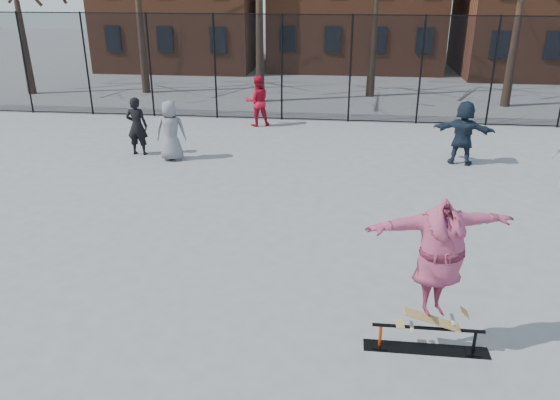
# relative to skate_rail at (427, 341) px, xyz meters

# --- Properties ---
(ground) EXTENTS (100.00, 100.00, 0.00)m
(ground) POSITION_rel_skate_rail_xyz_m (-2.38, 0.98, -0.16)
(ground) COLOR slate
(skate_rail) EXTENTS (1.88, 0.29, 0.41)m
(skate_rail) POSITION_rel_skate_rail_xyz_m (0.00, 0.00, 0.00)
(skate_rail) COLOR black
(skate_rail) RESTS_ON ground
(skateboard) EXTENTS (0.93, 0.22, 0.11)m
(skateboard) POSITION_rel_skate_rail_xyz_m (0.04, 0.00, 0.31)
(skateboard) COLOR olive
(skateboard) RESTS_ON skate_rail
(skater) EXTENTS (2.30, 1.25, 1.81)m
(skater) POSITION_rel_skate_rail_xyz_m (0.04, 0.00, 1.27)
(skater) COLOR #503990
(skater) RESTS_ON skateboard
(bystander_grey) EXTENTS (0.99, 0.75, 1.84)m
(bystander_grey) POSITION_rel_skate_rail_xyz_m (-6.57, 8.58, 0.76)
(bystander_grey) COLOR slate
(bystander_grey) RESTS_ON ground
(bystander_black) EXTENTS (0.68, 0.45, 1.83)m
(bystander_black) POSITION_rel_skate_rail_xyz_m (-7.78, 8.99, 0.75)
(bystander_black) COLOR black
(bystander_black) RESTS_ON ground
(bystander_red) EXTENTS (1.09, 0.97, 1.87)m
(bystander_red) POSITION_rel_skate_rail_xyz_m (-4.59, 12.98, 0.77)
(bystander_red) COLOR red
(bystander_red) RESTS_ON ground
(bystander_navy) EXTENTS (1.87, 0.99, 1.93)m
(bystander_navy) POSITION_rel_skate_rail_xyz_m (2.17, 9.19, 0.80)
(bystander_navy) COLOR #1B2536
(bystander_navy) RESTS_ON ground
(fence) EXTENTS (34.03, 0.07, 4.00)m
(fence) POSITION_rel_skate_rail_xyz_m (-2.40, 13.98, 1.89)
(fence) COLOR black
(fence) RESTS_ON ground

